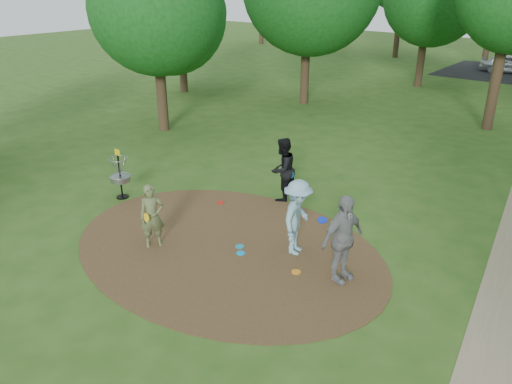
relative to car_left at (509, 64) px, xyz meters
The scene contains 13 objects.
ground 30.22m from the car_left, 88.28° to the right, with size 100.00×100.00×0.00m, color #2D5119.
dirt_clearing 30.22m from the car_left, 88.28° to the right, with size 8.40×8.40×0.02m, color #47301C.
player_observer_with_disc 31.25m from the car_left, 91.03° to the right, with size 0.65×0.71×1.63m.
player_throwing_with_disc 29.39m from the car_left, 85.31° to the right, with size 1.34×1.36×1.89m.
player_walking_with_disc 26.97m from the car_left, 89.42° to the right, with size 0.75×0.94×1.92m.
player_waiting_with_disc 29.92m from the car_left, 82.65° to the right, with size 0.76×1.27×2.03m.
disc_ground_cyan 30.02m from the car_left, 87.75° to the right, with size 0.22×0.22×0.02m, color #178DBA.
disc_ground_blue 30.26m from the car_left, 87.33° to the right, with size 0.22×0.22×0.02m, color #0D92DD.
disc_ground_red 28.38m from the car_left, 91.95° to the right, with size 0.22×0.22×0.02m, color red.
car_left is the anchor object (origin of this frame).
disc_ground_orange 30.22m from the car_left, 84.43° to the right, with size 0.22×0.22×0.02m, color orange.
disc_golf_basket 30.12m from the car_left, 96.86° to the right, with size 0.63×0.63×1.54m.
tree_ring 20.86m from the car_left, 82.43° to the right, with size 37.34×46.18×9.74m.
Camera 1 is at (7.35, -7.98, 6.23)m, focal length 35.00 mm.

